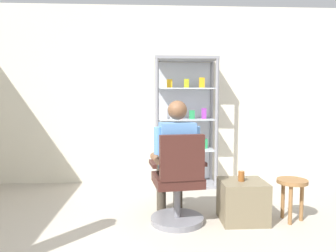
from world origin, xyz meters
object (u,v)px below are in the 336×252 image
object	(u,v)px
storage_crate	(242,201)
tea_glass	(241,176)
seated_shopkeeper	(175,154)
wooden_stool	(292,188)
office_chair	(178,187)
display_cabinet_main	(185,122)

from	to	relation	value
storage_crate	tea_glass	world-z (taller)	tea_glass
seated_shopkeeper	wooden_stool	world-z (taller)	seated_shopkeeper
office_chair	storage_crate	xyz separation A→B (m)	(0.69, 0.06, -0.18)
storage_crate	tea_glass	xyz separation A→B (m)	(-0.02, -0.00, 0.27)
display_cabinet_main	wooden_stool	distance (m)	1.88
display_cabinet_main	office_chair	distance (m)	1.64
office_chair	seated_shopkeeper	bearing A→B (deg)	97.99
display_cabinet_main	seated_shopkeeper	world-z (taller)	display_cabinet_main
display_cabinet_main	tea_glass	distance (m)	1.60
storage_crate	display_cabinet_main	bearing A→B (deg)	107.52
office_chair	wooden_stool	world-z (taller)	office_chair
display_cabinet_main	seated_shopkeeper	bearing A→B (deg)	-100.63
display_cabinet_main	tea_glass	xyz separation A→B (m)	(0.44, -1.46, -0.47)
display_cabinet_main	seated_shopkeeper	xyz separation A→B (m)	(-0.26, -1.36, -0.25)
seated_shopkeeper	tea_glass	world-z (taller)	seated_shopkeeper
display_cabinet_main	wooden_stool	world-z (taller)	display_cabinet_main
office_chair	tea_glass	distance (m)	0.68
seated_shopkeeper	wooden_stool	size ratio (longest dim) A/B	2.85
office_chair	tea_glass	size ratio (longest dim) A/B	8.94
display_cabinet_main	storage_crate	bearing A→B (deg)	-72.48
display_cabinet_main	storage_crate	distance (m)	1.70
office_chair	tea_glass	world-z (taller)	office_chair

